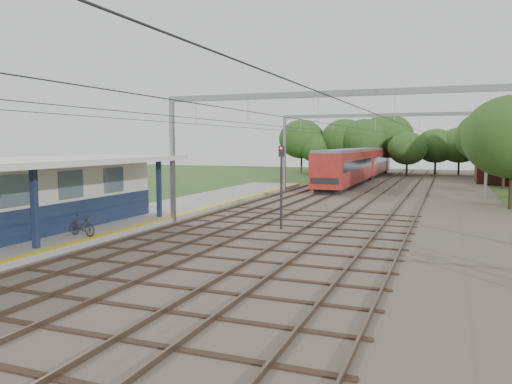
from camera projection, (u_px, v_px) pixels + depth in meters
The scene contains 10 objects.
ground at pixel (34, 329), 12.08m from camera, with size 160.00×160.00×0.00m, color #2D4C1E.
ballast_bed at pixel (375, 201), 38.46m from camera, with size 18.00×90.00×0.10m, color #473D33.
platform at pixel (125, 221), 27.75m from camera, with size 5.00×52.00×0.35m, color gray.
yellow_stripe at pixel (160, 220), 26.92m from camera, with size 0.45×52.00×0.01m, color yellow.
rail_tracks at pixel (343, 198), 39.35m from camera, with size 11.80×88.00×0.15m.
catenary_system at pixel (358, 128), 33.76m from camera, with size 17.22×88.00×7.00m.
tree_band at pixel (405, 139), 63.19m from camera, with size 31.72×30.88×8.82m.
bicycle at pixel (82, 225), 22.22m from camera, with size 0.45×1.59×0.95m, color black.
train at pixel (360, 163), 58.25m from camera, with size 2.85×35.48×3.75m.
signal_post at pixel (281, 178), 25.16m from camera, with size 0.33×0.29×4.35m.
Camera 1 is at (9.25, -8.95, 4.51)m, focal length 35.00 mm.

